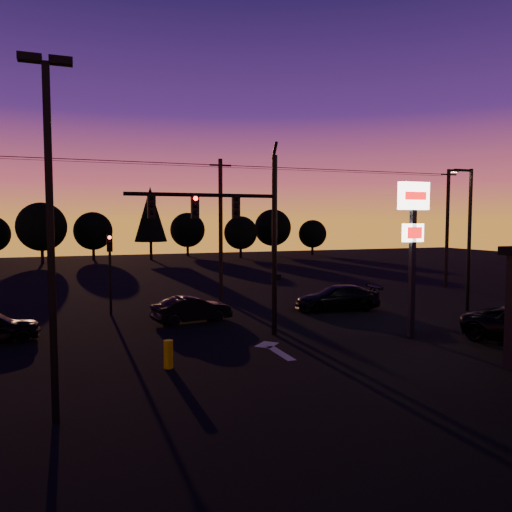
{
  "coord_description": "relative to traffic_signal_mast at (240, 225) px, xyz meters",
  "views": [
    {
      "loc": [
        -7.1,
        -16.43,
        5.15
      ],
      "look_at": [
        1.0,
        5.0,
        3.5
      ],
      "focal_mm": 35.0,
      "sensor_mm": 36.0,
      "label": 1
    }
  ],
  "objects": [
    {
      "name": "tree_5",
      "position": [
        9.1,
        50.01,
        -1.19
      ],
      "size": [
        4.95,
        4.95,
        6.22
      ],
      "color": "black",
      "rests_on": "ground"
    },
    {
      "name": "bollard",
      "position": [
        -3.83,
        -3.41,
        -4.44
      ],
      "size": [
        0.33,
        0.33,
        0.99
      ],
      "primitive_type": "cylinder",
      "color": "#BABA00",
      "rests_on": "ground"
    },
    {
      "name": "pylon_sign",
      "position": [
        7.1,
        -2.49,
        -0.02
      ],
      "size": [
        1.5,
        0.28,
        6.8
      ],
      "color": "black",
      "rests_on": "ground"
    },
    {
      "name": "car_right",
      "position": [
        7.37,
        4.4,
        -4.23
      ],
      "size": [
        5.14,
        2.74,
        1.42
      ],
      "primitive_type": "imported",
      "rotation": [
        0.0,
        0.0,
        -1.73
      ],
      "color": "black",
      "rests_on": "ground"
    },
    {
      "name": "tree_8",
      "position": [
        27.1,
        46.01,
        -1.82
      ],
      "size": [
        4.12,
        4.12,
        5.19
      ],
      "color": "black",
      "rests_on": "ground"
    },
    {
      "name": "tree_7",
      "position": [
        21.1,
        47.01,
        -0.88
      ],
      "size": [
        5.36,
        5.36,
        6.74
      ],
      "color": "black",
      "rests_on": "ground"
    },
    {
      "name": "tree_3",
      "position": [
        -3.9,
        48.01,
        -1.19
      ],
      "size": [
        4.95,
        4.95,
        6.22
      ],
      "color": "black",
      "rests_on": "ground"
    },
    {
      "name": "tree_6",
      "position": [
        15.1,
        44.01,
        -1.5
      ],
      "size": [
        4.54,
        4.54,
        5.71
      ],
      "color": "black",
      "rests_on": "ground"
    },
    {
      "name": "tree_2",
      "position": [
        -9.9,
        44.01,
        -0.57
      ],
      "size": [
        5.77,
        5.78,
        7.26
      ],
      "color": "black",
      "rests_on": "ground"
    },
    {
      "name": "tree_4",
      "position": [
        3.1,
        45.01,
        0.99
      ],
      "size": [
        4.18,
        4.18,
        9.5
      ],
      "color": "black",
      "rests_on": "ground"
    },
    {
      "name": "ground",
      "position": [
        0.1,
        -3.99,
        -4.94
      ],
      "size": [
        120.0,
        120.0,
        0.0
      ],
      "primitive_type": "plane",
      "color": "black",
      "rests_on": "ground"
    },
    {
      "name": "traffic_signal_mast",
      "position": [
        0.0,
        0.0,
        0.0
      ],
      "size": [
        6.79,
        0.52,
        8.58
      ],
      "color": "black",
      "rests_on": "ground"
    },
    {
      "name": "utility_pole_1",
      "position": [
        2.1,
        10.01,
        -0.34
      ],
      "size": [
        1.4,
        0.26,
        9.0
      ],
      "color": "black",
      "rests_on": "ground"
    },
    {
      "name": "parking_lot_light",
      "position": [
        -7.4,
        -6.99,
        0.33
      ],
      "size": [
        1.25,
        0.3,
        9.14
      ],
      "color": "black",
      "rests_on": "ground"
    },
    {
      "name": "utility_pole_2",
      "position": [
        20.1,
        10.01,
        -0.34
      ],
      "size": [
        1.4,
        0.26,
        9.0
      ],
      "color": "black",
      "rests_on": "ground"
    },
    {
      "name": "streetlight",
      "position": [
        14.01,
        1.51,
        -0.52
      ],
      "size": [
        1.55,
        0.35,
        8.0
      ],
      "color": "black",
      "rests_on": "ground"
    },
    {
      "name": "car_mid",
      "position": [
        -1.21,
        4.07,
        -4.28
      ],
      "size": [
        4.16,
        2.07,
        1.31
      ],
      "primitive_type": "imported",
      "rotation": [
        0.0,
        0.0,
        1.75
      ],
      "color": "black",
      "rests_on": "ground"
    },
    {
      "name": "secondary_signal",
      "position": [
        -4.9,
        7.49,
        -2.07
      ],
      "size": [
        0.3,
        0.31,
        4.35
      ],
      "color": "black",
      "rests_on": "ground"
    },
    {
      "name": "lane_arrow",
      "position": [
        0.6,
        -2.33,
        -4.93
      ],
      "size": [
        1.2,
        3.1,
        0.01
      ],
      "color": "beige",
      "rests_on": "ground"
    },
    {
      "name": "power_wires",
      "position": [
        2.1,
        10.01,
        3.63
      ],
      "size": [
        36.0,
        1.22,
        0.07
      ],
      "color": "black",
      "rests_on": "ground"
    }
  ]
}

